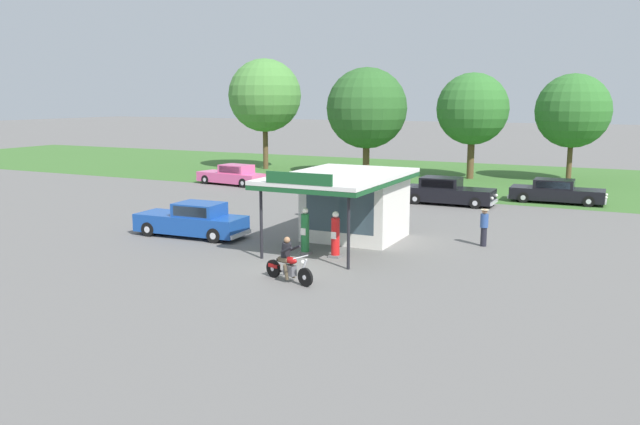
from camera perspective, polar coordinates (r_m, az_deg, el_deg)
name	(u,v)px	position (r m, az deg, el deg)	size (l,w,h in m)	color
ground_plane	(301,266)	(24.35, -1.66, -4.79)	(300.00, 300.00, 0.00)	slate
grass_verge_strip	(478,178)	(52.37, 13.78, 2.96)	(120.00, 24.00, 0.01)	#3D6B2D
service_station_kiosk	(352,200)	(28.52, 2.85, 1.10)	(4.63, 7.50, 3.54)	silver
gas_pump_nearside	(305,233)	(26.10, -1.33, -1.80)	(0.44, 0.44, 1.91)	slate
gas_pump_offside	(335,236)	(25.53, 1.37, -2.13)	(0.44, 0.44, 1.87)	slate
motorcycle_with_rider	(288,263)	(22.24, -2.84, -4.50)	(2.17, 0.91, 1.58)	black
featured_classic_sedan	(192,221)	(30.02, -11.22, -0.74)	(5.47, 2.06, 1.58)	#19479E
parked_car_back_row_centre_left	(556,192)	(41.47, 20.19, 1.72)	(5.64, 2.07, 1.42)	black
parked_car_back_row_centre_right	(367,182)	(43.67, 4.14, 2.74)	(5.44, 2.92, 1.48)	#B7B7BC
parked_car_back_row_left	(232,176)	(47.49, -7.75, 3.26)	(5.67, 2.44, 1.49)	#E55993
parked_car_back_row_far_left	(447,192)	(39.12, 11.19, 1.79)	(5.48, 2.01, 1.60)	black
bystander_strolling_foreground	(484,226)	(28.32, 14.31, -1.19)	(0.35, 0.35, 1.62)	black
bystander_standing_back_lot	(311,202)	(33.99, -0.82, 0.96)	(0.34, 0.34, 1.63)	brown
bystander_leaning_by_kiosk	(322,186)	(39.56, 0.16, 2.33)	(0.34, 0.34, 1.71)	brown
bystander_chatting_near_pumps	(353,187)	(39.28, 2.94, 2.25)	(0.37, 0.37, 1.67)	brown
tree_oak_distant_spare	(575,113)	(52.43, 21.60, 8.19)	(5.55, 5.55, 8.08)	brown
tree_oak_far_left	(473,109)	(51.76, 13.35, 8.89)	(5.54, 5.54, 8.20)	brown
tree_oak_right	(367,108)	(52.37, 4.16, 9.18)	(6.47, 6.47, 8.69)	brown
tree_oak_left	(266,97)	(57.69, -4.81, 10.14)	(6.39, 6.39, 9.67)	brown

